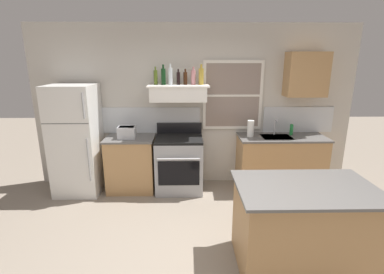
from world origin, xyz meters
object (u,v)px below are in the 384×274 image
(bottle_champagne_gold_foil, at_px, (201,76))
(paper_towel_roll, at_px, (251,129))
(toaster, at_px, (127,132))
(kitchen_island, at_px, (302,226))
(stove_range, at_px, (179,163))
(bottle_clear_tall, at_px, (170,76))
(refrigerator, at_px, (76,140))
(bottle_olive_oil_square, at_px, (156,77))
(bottle_dark_green_wine, at_px, (163,76))
(bottle_balsamic_dark, at_px, (178,78))
(dish_soap_bottle, at_px, (291,130))
(bottle_rose_pink, at_px, (193,77))
(bottle_brown_stout, at_px, (185,78))

(bottle_champagne_gold_foil, height_order, paper_towel_roll, bottle_champagne_gold_foil)
(toaster, distance_m, kitchen_island, 2.88)
(stove_range, height_order, bottle_clear_tall, bottle_clear_tall)
(refrigerator, height_order, kitchen_island, refrigerator)
(paper_towel_roll, bearing_deg, refrigerator, -178.78)
(bottle_olive_oil_square, relative_size, bottle_dark_green_wine, 0.89)
(bottle_balsamic_dark, distance_m, kitchen_island, 2.77)
(bottle_olive_oil_square, bearing_deg, dish_soap_bottle, -0.32)
(bottle_rose_pink, relative_size, bottle_champagne_gold_foil, 0.88)
(toaster, height_order, bottle_rose_pink, bottle_rose_pink)
(kitchen_island, bearing_deg, stove_range, 125.57)
(bottle_dark_green_wine, distance_m, bottle_rose_pink, 0.47)
(bottle_dark_green_wine, bearing_deg, bottle_rose_pink, -2.50)
(bottle_balsamic_dark, height_order, paper_towel_roll, bottle_balsamic_dark)
(bottle_balsamic_dark, distance_m, dish_soap_bottle, 2.06)
(toaster, bearing_deg, bottle_clear_tall, 10.09)
(bottle_balsamic_dark, relative_size, dish_soap_bottle, 1.35)
(stove_range, distance_m, dish_soap_bottle, 1.96)
(bottle_clear_tall, distance_m, paper_towel_roll, 1.54)
(bottle_olive_oil_square, xyz_separation_m, bottle_dark_green_wine, (0.12, -0.01, 0.01))
(bottle_olive_oil_square, xyz_separation_m, kitchen_island, (1.69, -2.01, -1.40))
(stove_range, distance_m, bottle_balsamic_dark, 1.39)
(refrigerator, bearing_deg, kitchen_island, -31.63)
(bottle_champagne_gold_foil, bearing_deg, kitchen_island, -64.00)
(bottle_olive_oil_square, relative_size, kitchen_island, 0.20)
(stove_range, xyz_separation_m, bottle_champagne_gold_foil, (0.36, 0.13, 1.41))
(bottle_rose_pink, bearing_deg, bottle_champagne_gold_foil, 4.28)
(dish_soap_bottle, bearing_deg, kitchen_island, -105.47)
(bottle_rose_pink, relative_size, dish_soap_bottle, 1.55)
(bottle_champagne_gold_foil, bearing_deg, paper_towel_roll, -6.48)
(bottle_dark_green_wine, relative_size, kitchen_island, 0.22)
(bottle_balsamic_dark, bearing_deg, bottle_rose_pink, -3.73)
(dish_soap_bottle, relative_size, kitchen_island, 0.13)
(refrigerator, height_order, bottle_dark_green_wine, bottle_dark_green_wine)
(bottle_rose_pink, xyz_separation_m, paper_towel_roll, (0.93, -0.08, -0.82))
(refrigerator, xyz_separation_m, dish_soap_bottle, (3.53, 0.16, 0.12))
(bottle_brown_stout, bearing_deg, toaster, -169.37)
(stove_range, relative_size, kitchen_island, 0.78)
(bottle_dark_green_wine, relative_size, bottle_clear_tall, 0.96)
(kitchen_island, bearing_deg, toaster, 139.73)
(bottle_dark_green_wine, xyz_separation_m, bottle_rose_pink, (0.47, -0.02, -0.01))
(kitchen_island, bearing_deg, bottle_dark_green_wine, 128.08)
(bottle_balsamic_dark, bearing_deg, dish_soap_bottle, 0.05)
(bottle_clear_tall, height_order, bottle_balsamic_dark, bottle_clear_tall)
(bottle_clear_tall, bearing_deg, bottle_balsamic_dark, 17.26)
(refrigerator, bearing_deg, stove_range, 0.80)
(dish_soap_bottle, bearing_deg, bottle_brown_stout, 179.65)
(bottle_clear_tall, relative_size, paper_towel_roll, 1.20)
(bottle_brown_stout, relative_size, bottle_rose_pink, 0.88)
(bottle_balsamic_dark, xyz_separation_m, bottle_brown_stout, (0.11, 0.01, 0.00))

